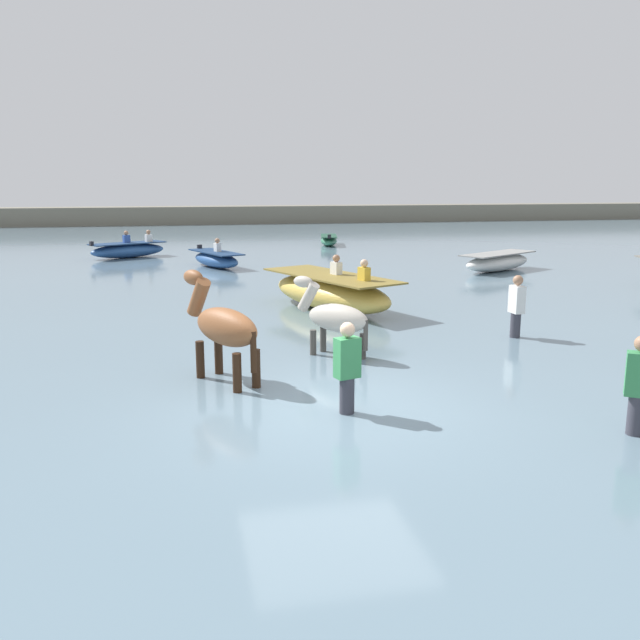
% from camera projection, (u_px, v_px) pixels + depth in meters
% --- Properties ---
extents(ground_plane, '(120.00, 120.00, 0.00)m').
position_uv_depth(ground_plane, '(333.00, 434.00, 9.28)').
color(ground_plane, '#666051').
extents(water_surface, '(90.00, 90.00, 0.39)m').
position_uv_depth(water_surface, '(252.00, 299.00, 18.82)').
color(water_surface, slate).
rests_on(water_surface, ground).
extents(horse_lead_pinto, '(1.27, 1.41, 1.76)m').
position_uv_depth(horse_lead_pinto, '(335.00, 320.00, 11.75)').
color(horse_lead_pinto, beige).
rests_on(horse_lead_pinto, ground).
extents(horse_trailing_chestnut, '(1.23, 1.79, 2.05)m').
position_uv_depth(horse_trailing_chestnut, '(223.00, 329.00, 10.23)').
color(horse_trailing_chestnut, brown).
rests_on(horse_trailing_chestnut, ground).
extents(boat_far_offshore, '(1.98, 3.10, 1.04)m').
position_uv_depth(boat_far_offshore, '(216.00, 259.00, 24.13)').
color(boat_far_offshore, '#28518E').
rests_on(boat_far_offshore, water_surface).
extents(boat_mid_outer, '(3.21, 2.38, 1.08)m').
position_uv_depth(boat_mid_outer, '(128.00, 250.00, 27.13)').
color(boat_mid_outer, '#28518E').
rests_on(boat_mid_outer, water_surface).
extents(boat_near_port, '(1.26, 2.60, 0.61)m').
position_uv_depth(boat_near_port, '(329.00, 240.00, 32.38)').
color(boat_near_port, '#337556').
rests_on(boat_near_port, water_surface).
extents(boat_distant_east, '(2.96, 4.38, 1.32)m').
position_uv_depth(boat_distant_east, '(331.00, 292.00, 16.14)').
color(boat_distant_east, gold).
rests_on(boat_distant_east, water_surface).
extents(boat_near_starboard, '(3.44, 2.60, 0.62)m').
position_uv_depth(boat_near_starboard, '(498.00, 262.00, 23.10)').
color(boat_near_starboard, silver).
rests_on(boat_near_starboard, water_surface).
extents(person_spectator_far, '(0.36, 0.28, 1.63)m').
position_uv_depth(person_spectator_far, '(347.00, 378.00, 8.87)').
color(person_spectator_far, '#383842').
rests_on(person_spectator_far, ground).
extents(person_onlooker_right, '(0.22, 0.33, 1.63)m').
position_uv_depth(person_onlooker_right, '(516.00, 313.00, 13.22)').
color(person_onlooker_right, '#383842').
rests_on(person_onlooker_right, ground).
extents(person_onlooker_left, '(0.38, 0.35, 1.63)m').
position_uv_depth(person_onlooker_left, '(638.00, 397.00, 8.12)').
color(person_onlooker_left, '#383842').
rests_on(person_onlooker_left, ground).
extents(far_shoreline, '(80.00, 2.40, 1.64)m').
position_uv_depth(far_shoreline, '(204.00, 218.00, 48.49)').
color(far_shoreline, '#706B5B').
rests_on(far_shoreline, ground).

